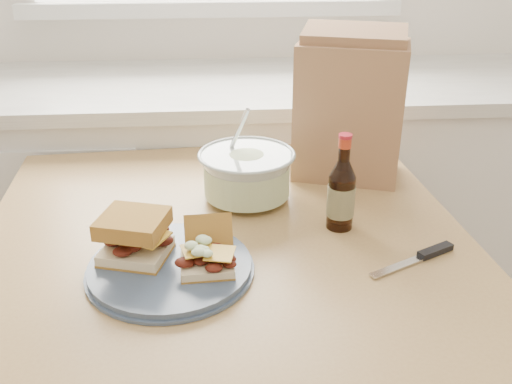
{
  "coord_description": "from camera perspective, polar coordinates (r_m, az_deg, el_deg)",
  "views": [
    {
      "loc": [
        -0.0,
        -0.11,
        1.42
      ],
      "look_at": [
        0.08,
        0.93,
        0.91
      ],
      "focal_mm": 40.0,
      "sensor_mm": 36.0,
      "label": 1
    }
  ],
  "objects": [
    {
      "name": "beer_bottle",
      "position": [
        1.18,
        8.53,
        -0.15
      ],
      "size": [
        0.06,
        0.06,
        0.21
      ],
      "rotation": [
        0.0,
        0.0,
        -0.12
      ],
      "color": "black",
      "rests_on": "dining_table"
    },
    {
      "name": "cabinet_run",
      "position": [
        2.05,
        -3.84,
        -1.63
      ],
      "size": [
        2.5,
        0.64,
        0.94
      ],
      "color": "silver",
      "rests_on": "ground"
    },
    {
      "name": "plate",
      "position": [
        1.07,
        -8.57,
        -7.5
      ],
      "size": [
        0.3,
        0.3,
        0.02
      ],
      "primitive_type": "cylinder",
      "color": "#3F4E66",
      "rests_on": "dining_table"
    },
    {
      "name": "coleslaw_bowl",
      "position": [
        1.29,
        -0.93,
        1.57
      ],
      "size": [
        0.22,
        0.22,
        0.22
      ],
      "color": "#B0BEBA",
      "rests_on": "dining_table"
    },
    {
      "name": "dining_table",
      "position": [
        1.24,
        -2.91,
        -9.11
      ],
      "size": [
        1.06,
        1.06,
        0.83
      ],
      "rotation": [
        0.0,
        0.0,
        0.06
      ],
      "color": "tan",
      "rests_on": "ground"
    },
    {
      "name": "paper_bag",
      "position": [
        1.41,
        9.3,
        8.01
      ],
      "size": [
        0.29,
        0.23,
        0.33
      ],
      "primitive_type": "cube",
      "rotation": [
        0.0,
        0.0,
        -0.31
      ],
      "color": "#A4764F",
      "rests_on": "dining_table"
    },
    {
      "name": "sandwich_left",
      "position": [
        1.07,
        -12.07,
        -4.33
      ],
      "size": [
        0.14,
        0.13,
        0.09
      ],
      "rotation": [
        0.0,
        0.0,
        -0.28
      ],
      "color": "beige",
      "rests_on": "plate"
    },
    {
      "name": "sandwich_right",
      "position": [
        1.04,
        -4.87,
        -5.86
      ],
      "size": [
        0.1,
        0.13,
        0.08
      ],
      "rotation": [
        0.0,
        0.0,
        0.05
      ],
      "color": "beige",
      "rests_on": "plate"
    },
    {
      "name": "knife",
      "position": [
        1.14,
        16.62,
        -6.03
      ],
      "size": [
        0.19,
        0.11,
        0.01
      ],
      "rotation": [
        0.0,
        0.0,
        0.46
      ],
      "color": "silver",
      "rests_on": "dining_table"
    }
  ]
}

